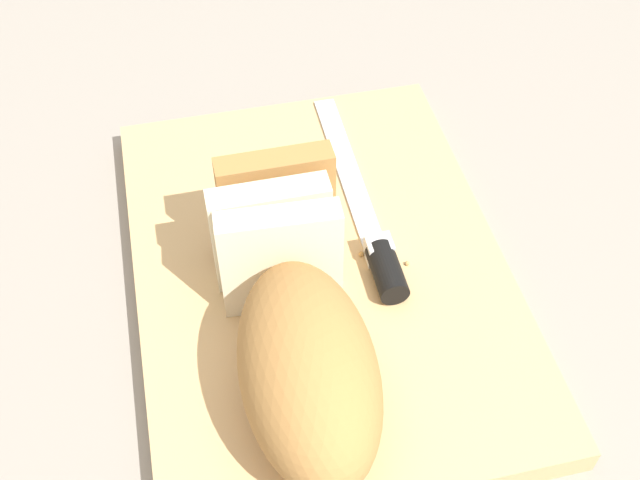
% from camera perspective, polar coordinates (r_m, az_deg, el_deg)
% --- Properties ---
extents(ground_plane, '(3.00, 3.00, 0.00)m').
position_cam_1_polar(ground_plane, '(0.69, 0.00, -2.96)').
color(ground_plane, gray).
extents(cutting_board, '(0.43, 0.31, 0.02)m').
position_cam_1_polar(cutting_board, '(0.68, 0.00, -2.32)').
color(cutting_board, tan).
rests_on(cutting_board, ground_plane).
extents(bread_loaf, '(0.27, 0.11, 0.10)m').
position_cam_1_polar(bread_loaf, '(0.58, -1.55, -6.34)').
color(bread_loaf, '#A8753D').
rests_on(bread_loaf, cutting_board).
extents(bread_knife, '(0.26, 0.03, 0.02)m').
position_cam_1_polar(bread_knife, '(0.68, 3.98, -0.11)').
color(bread_knife, silver).
rests_on(bread_knife, cutting_board).
extents(crumb_near_knife, '(0.00, 0.00, 0.00)m').
position_cam_1_polar(crumb_near_knife, '(0.68, 3.08, -1.30)').
color(crumb_near_knife, tan).
rests_on(crumb_near_knife, cutting_board).
extents(crumb_near_loaf, '(0.00, 0.00, 0.00)m').
position_cam_1_polar(crumb_near_loaf, '(0.68, 6.24, -1.68)').
color(crumb_near_loaf, tan).
rests_on(crumb_near_loaf, cutting_board).
extents(crumb_stray_left, '(0.00, 0.00, 0.00)m').
position_cam_1_polar(crumb_stray_left, '(0.64, -2.97, -5.64)').
color(crumb_stray_left, tan).
rests_on(crumb_stray_left, cutting_board).
extents(crumb_stray_right, '(0.00, 0.00, 0.00)m').
position_cam_1_polar(crumb_stray_right, '(0.64, -0.89, -5.78)').
color(crumb_stray_right, tan).
rests_on(crumb_stray_right, cutting_board).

